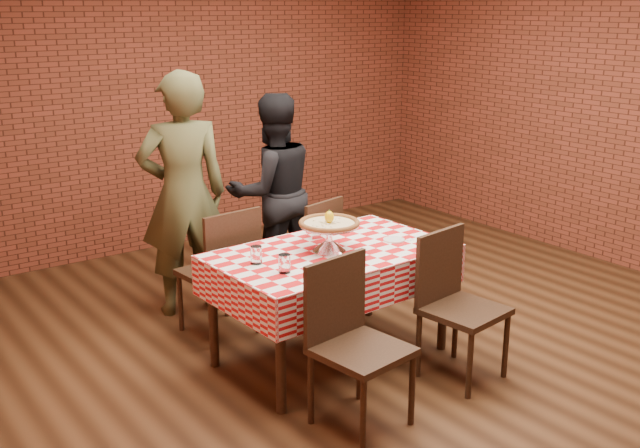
# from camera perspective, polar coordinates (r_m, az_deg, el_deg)

# --- Properties ---
(ground) EXTENTS (6.00, 6.00, 0.00)m
(ground) POSITION_cam_1_polar(r_m,az_deg,el_deg) (5.34, 5.58, -9.00)
(ground) COLOR black
(ground) RESTS_ON ground
(back_wall) EXTENTS (5.50, 0.00, 5.50)m
(back_wall) POSITION_cam_1_polar(r_m,az_deg,el_deg) (7.38, -9.97, 9.68)
(back_wall) COLOR maroon
(back_wall) RESTS_ON ground
(table) EXTENTS (1.55, 0.97, 0.75)m
(table) POSITION_cam_1_polar(r_m,az_deg,el_deg) (4.97, 0.85, -6.18)
(table) COLOR #352014
(table) RESTS_ON ground
(tablecloth) EXTENTS (1.59, 1.01, 0.26)m
(tablecloth) POSITION_cam_1_polar(r_m,az_deg,el_deg) (4.88, 0.86, -3.44)
(tablecloth) COLOR red
(tablecloth) RESTS_ON table
(pizza_stand) EXTENTS (0.51, 0.51, 0.17)m
(pizza_stand) POSITION_cam_1_polar(r_m,az_deg,el_deg) (4.81, 0.70, -1.03)
(pizza_stand) COLOR silver
(pizza_stand) RESTS_ON tablecloth
(pizza) EXTENTS (0.52, 0.52, 0.03)m
(pizza) POSITION_cam_1_polar(r_m,az_deg,el_deg) (4.78, 0.71, 0.02)
(pizza) COLOR beige
(pizza) RESTS_ON pizza_stand
(lemon) EXTENTS (0.08, 0.08, 0.08)m
(lemon) POSITION_cam_1_polar(r_m,az_deg,el_deg) (4.77, 0.71, 0.54)
(lemon) COLOR #E1B709
(lemon) RESTS_ON pizza
(water_glass_left) EXTENTS (0.07, 0.07, 0.11)m
(water_glass_left) POSITION_cam_1_polar(r_m,az_deg,el_deg) (4.43, -2.72, -3.03)
(water_glass_left) COLOR white
(water_glass_left) RESTS_ON tablecloth
(water_glass_right) EXTENTS (0.07, 0.07, 0.11)m
(water_glass_right) POSITION_cam_1_polar(r_m,az_deg,el_deg) (4.59, -4.87, -2.36)
(water_glass_right) COLOR white
(water_glass_right) RESTS_ON tablecloth
(side_plate) EXTENTS (0.15, 0.15, 0.01)m
(side_plate) POSITION_cam_1_polar(r_m,az_deg,el_deg) (5.05, 5.65, -1.20)
(side_plate) COLOR white
(side_plate) RESTS_ON tablecloth
(sweetener_packet_a) EXTENTS (0.05, 0.04, 0.00)m
(sweetener_packet_a) POSITION_cam_1_polar(r_m,az_deg,el_deg) (5.07, 6.85, -1.20)
(sweetener_packet_a) COLOR white
(sweetener_packet_a) RESTS_ON tablecloth
(sweetener_packet_b) EXTENTS (0.06, 0.05, 0.00)m
(sweetener_packet_b) POSITION_cam_1_polar(r_m,az_deg,el_deg) (5.16, 7.43, -0.93)
(sweetener_packet_b) COLOR white
(sweetener_packet_b) RESTS_ON tablecloth
(condiment_caddy) EXTENTS (0.11, 0.10, 0.15)m
(condiment_caddy) POSITION_cam_1_polar(r_m,az_deg,el_deg) (5.07, -0.33, -0.21)
(condiment_caddy) COLOR silver
(condiment_caddy) RESTS_ON tablecloth
(chair_near_left) EXTENTS (0.52, 0.52, 0.94)m
(chair_near_left) POSITION_cam_1_polar(r_m,az_deg,el_deg) (4.18, 3.21, -9.36)
(chair_near_left) COLOR #352014
(chair_near_left) RESTS_ON ground
(chair_near_right) EXTENTS (0.50, 0.50, 0.93)m
(chair_near_right) POSITION_cam_1_polar(r_m,az_deg,el_deg) (4.77, 10.91, -6.34)
(chair_near_right) COLOR #352014
(chair_near_right) RESTS_ON ground
(chair_far_left) EXTENTS (0.50, 0.50, 0.94)m
(chair_far_left) POSITION_cam_1_polar(r_m,az_deg,el_deg) (5.37, -7.79, -3.50)
(chair_far_left) COLOR #352014
(chair_far_left) RESTS_ON ground
(chair_far_right) EXTENTS (0.49, 0.49, 0.89)m
(chair_far_right) POSITION_cam_1_polar(r_m,az_deg,el_deg) (5.77, -1.06, -2.22)
(chair_far_right) COLOR #352014
(chair_far_right) RESTS_ON ground
(diner_olive) EXTENTS (0.76, 0.60, 1.84)m
(diner_olive) POSITION_cam_1_polar(r_m,az_deg,el_deg) (5.66, -10.35, 2.19)
(diner_olive) COLOR #464728
(diner_olive) RESTS_ON ground
(diner_black) EXTENTS (0.87, 0.73, 1.61)m
(diner_black) POSITION_cam_1_polar(r_m,az_deg,el_deg) (6.13, -3.61, 2.42)
(diner_black) COLOR black
(diner_black) RESTS_ON ground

